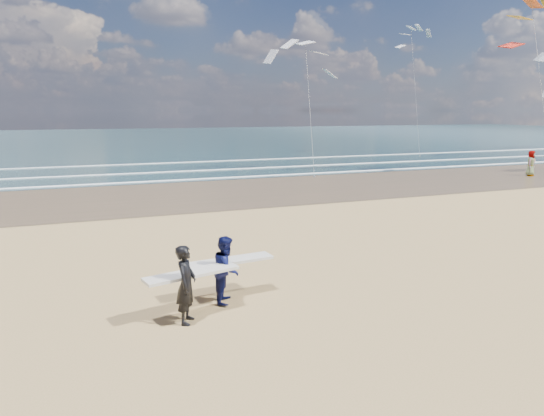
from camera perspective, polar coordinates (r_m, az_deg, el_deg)
name	(u,v)px	position (r m, az deg, el deg)	size (l,w,h in m)	color
wet_sand_strip	(422,178)	(35.35, 17.29, 3.35)	(220.00, 12.00, 0.01)	brown
ocean	(222,138)	(84.50, -5.96, 8.20)	(220.00, 100.00, 0.02)	#183336
foam_breakers	(350,163)	(43.67, 9.13, 5.23)	(220.00, 11.70, 0.05)	white
surfer_near	(187,283)	(10.98, -9.97, -8.66)	(2.26, 1.24, 1.77)	black
surfer_far	(227,268)	(12.01, -5.34, -7.09)	(2.24, 1.23, 1.66)	#0A0F3D
beachgoer_0	(531,163)	(39.62, 28.16, 4.66)	(0.89, 0.58, 1.83)	#4D3F38
kite_0	(539,66)	(39.95, 28.87, 14.46)	(6.61, 4.83, 13.47)	slate
kite_1	(309,91)	(36.76, 4.34, 13.52)	(5.93, 4.75, 10.80)	slate
kite_5	(415,85)	(54.18, 16.46, 13.70)	(4.52, 4.60, 14.10)	slate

